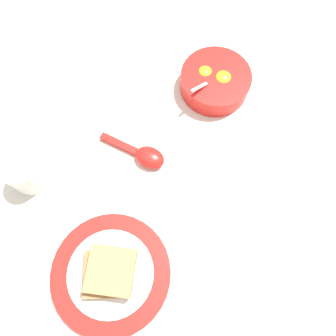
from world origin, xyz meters
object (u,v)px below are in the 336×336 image
object	(u,v)px
egg_bowl	(215,81)
toast_sandwich	(109,272)
soup_spoon	(145,155)
drinking_cup	(25,174)
toast_plate	(111,274)

from	to	relation	value
egg_bowl	toast_sandwich	bearing A→B (deg)	-6.10
soup_spoon	drinking_cup	size ratio (longest dim) A/B	2.01
egg_bowl	toast_plate	size ratio (longest dim) A/B	0.70
toast_sandwich	soup_spoon	size ratio (longest dim) A/B	0.73
egg_bowl	drinking_cup	xyz separation A→B (m)	(0.35, -0.28, 0.01)
toast_sandwich	drinking_cup	world-z (taller)	drinking_cup
soup_spoon	toast_plate	bearing A→B (deg)	7.71
toast_sandwich	soup_spoon	xyz separation A→B (m)	(-0.24, -0.03, -0.02)
soup_spoon	drinking_cup	world-z (taller)	drinking_cup
egg_bowl	toast_plate	xyz separation A→B (m)	(0.46, -0.05, -0.02)
toast_plate	soup_spoon	bearing A→B (deg)	-172.29
egg_bowl	toast_sandwich	size ratio (longest dim) A/B	1.40
toast_plate	soup_spoon	xyz separation A→B (m)	(-0.24, -0.03, 0.00)
egg_bowl	drinking_cup	bearing A→B (deg)	-38.49
toast_plate	soup_spoon	distance (m)	0.25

